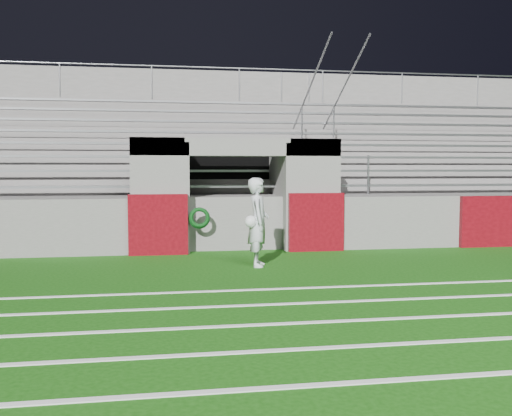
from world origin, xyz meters
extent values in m
plane|color=#144A0C|center=(0.00, 0.00, 0.00)|extent=(90.00, 90.00, 0.00)
cube|color=white|center=(0.00, -5.00, 0.01)|extent=(28.00, 0.09, 0.01)
cube|color=white|center=(0.00, -4.00, 0.01)|extent=(28.00, 0.09, 0.01)
cube|color=white|center=(0.00, -3.00, 0.01)|extent=(28.00, 0.09, 0.01)
cube|color=white|center=(0.00, -2.00, 0.01)|extent=(28.00, 0.09, 0.01)
cube|color=white|center=(0.00, -1.00, 0.01)|extent=(28.00, 0.09, 0.01)
cube|color=slate|center=(-1.80, 3.50, 1.30)|extent=(1.20, 1.00, 2.60)
cube|color=slate|center=(1.80, 3.50, 1.30)|extent=(1.20, 1.00, 2.60)
cube|color=black|center=(0.00, 5.20, 1.25)|extent=(2.60, 0.20, 2.50)
cube|color=slate|center=(-1.15, 4.10, 1.25)|extent=(0.10, 2.20, 2.50)
cube|color=slate|center=(1.15, 4.10, 1.25)|extent=(0.10, 2.20, 2.50)
cube|color=slate|center=(0.00, 3.50, 2.40)|extent=(4.80, 1.00, 0.40)
cube|color=slate|center=(0.00, 7.35, 1.15)|extent=(26.00, 8.00, 0.20)
cube|color=slate|center=(0.00, 7.35, 0.53)|extent=(26.00, 8.00, 1.05)
cube|color=#51060D|center=(-1.80, 2.94, 0.68)|extent=(1.30, 0.15, 1.35)
cube|color=#51060D|center=(1.80, 2.94, 0.68)|extent=(1.30, 0.15, 1.35)
cube|color=#51060D|center=(6.50, 2.94, 0.62)|extent=(2.20, 0.15, 1.25)
cube|color=gray|center=(0.00, 4.43, 1.47)|extent=(23.00, 0.28, 0.06)
cube|color=slate|center=(0.00, 5.28, 1.44)|extent=(24.00, 0.75, 0.38)
cube|color=gray|center=(0.00, 5.18, 1.85)|extent=(23.00, 0.28, 0.06)
cube|color=slate|center=(0.00, 6.03, 1.63)|extent=(24.00, 0.75, 0.76)
cube|color=gray|center=(0.00, 5.93, 2.23)|extent=(23.00, 0.28, 0.06)
cube|color=slate|center=(0.00, 6.78, 1.82)|extent=(24.00, 0.75, 1.14)
cube|color=gray|center=(0.00, 6.68, 2.61)|extent=(23.00, 0.28, 0.06)
cube|color=slate|center=(0.00, 7.53, 2.01)|extent=(24.00, 0.75, 1.52)
cube|color=gray|center=(0.00, 7.43, 2.99)|extent=(23.00, 0.28, 0.06)
cube|color=slate|center=(0.00, 8.28, 2.20)|extent=(24.00, 0.75, 1.90)
cube|color=gray|center=(0.00, 8.18, 3.37)|extent=(23.00, 0.28, 0.06)
cube|color=slate|center=(0.00, 9.03, 2.39)|extent=(24.00, 0.75, 2.28)
cube|color=gray|center=(0.00, 8.93, 3.75)|extent=(23.00, 0.28, 0.06)
cube|color=slate|center=(0.00, 9.78, 2.58)|extent=(24.00, 0.75, 2.66)
cube|color=gray|center=(0.00, 9.68, 4.13)|extent=(23.00, 0.28, 0.06)
cube|color=slate|center=(0.00, 10.45, 2.65)|extent=(26.00, 0.60, 5.29)
cylinder|color=#A5A8AD|center=(2.50, 4.15, 1.75)|extent=(0.05, 0.05, 1.00)
cylinder|color=#A5A8AD|center=(2.50, 7.15, 3.27)|extent=(0.05, 0.05, 1.00)
cylinder|color=#A5A8AD|center=(2.50, 10.15, 4.79)|extent=(0.05, 0.05, 1.00)
cylinder|color=#A5A8AD|center=(2.50, 7.15, 3.77)|extent=(0.05, 6.02, 3.08)
cylinder|color=#A5A8AD|center=(3.50, 4.15, 1.75)|extent=(0.05, 0.05, 1.00)
cylinder|color=#A5A8AD|center=(3.50, 7.15, 3.27)|extent=(0.05, 0.05, 1.00)
cylinder|color=#A5A8AD|center=(3.50, 10.15, 4.79)|extent=(0.05, 0.05, 1.00)
cylinder|color=#A5A8AD|center=(3.50, 7.15, 3.77)|extent=(0.05, 6.02, 3.08)
cylinder|color=#A5A8AD|center=(-5.00, 10.15, 4.84)|extent=(0.05, 0.05, 1.10)
cylinder|color=#A5A8AD|center=(-2.00, 10.15, 4.84)|extent=(0.05, 0.05, 1.10)
cylinder|color=#A5A8AD|center=(1.00, 10.15, 4.84)|extent=(0.05, 0.05, 1.10)
cylinder|color=#A5A8AD|center=(4.00, 10.15, 4.84)|extent=(0.05, 0.05, 1.10)
cylinder|color=#A5A8AD|center=(7.00, 10.15, 4.84)|extent=(0.05, 0.05, 1.10)
cylinder|color=#A5A8AD|center=(10.00, 10.15, 4.84)|extent=(0.05, 0.05, 1.10)
cylinder|color=#A5A8AD|center=(0.00, 10.15, 5.39)|extent=(24.00, 0.05, 0.05)
imported|color=silver|center=(0.14, 1.16, 0.87)|extent=(0.53, 0.70, 1.74)
sphere|color=white|center=(-0.03, 1.05, 0.89)|extent=(0.24, 0.24, 0.24)
torus|color=#0D4318|center=(-0.89, 2.95, 0.81)|extent=(0.48, 0.09, 0.48)
torus|color=#0C3D12|center=(-0.89, 2.90, 0.82)|extent=(0.45, 0.09, 0.45)
camera|label=1|loc=(-1.72, -9.75, 1.92)|focal=40.00mm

